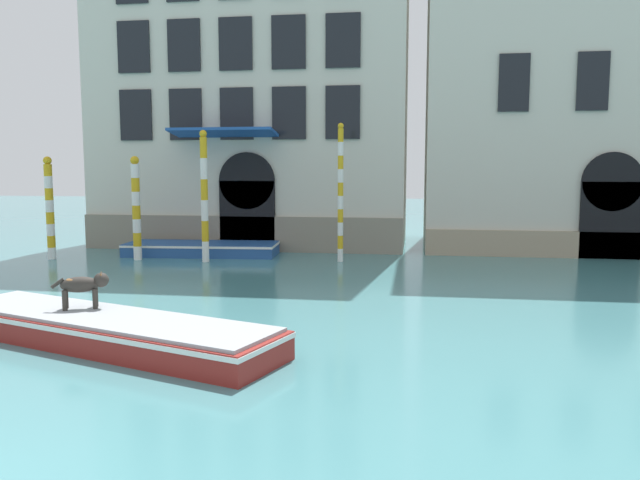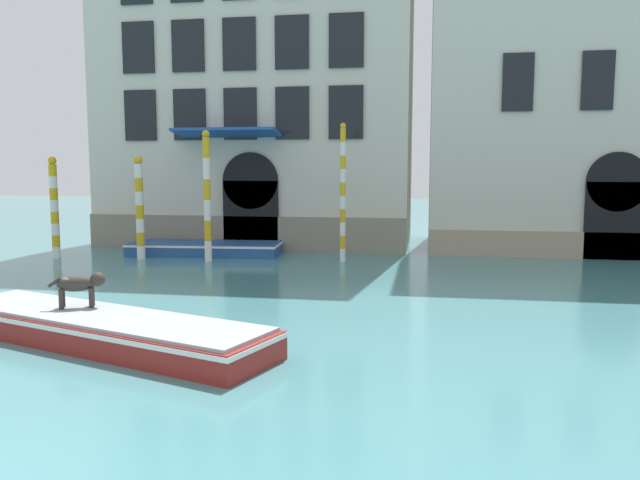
% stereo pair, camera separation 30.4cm
% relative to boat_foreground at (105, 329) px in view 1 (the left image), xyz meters
% --- Properties ---
extents(palazzo_left, '(12.25, 7.40, 15.70)m').
position_rel_boat_foreground_xyz_m(palazzo_left, '(-1.14, 15.45, 7.55)').
color(palazzo_left, beige).
rests_on(palazzo_left, ground_plane).
extents(boat_foreground, '(7.02, 3.76, 0.53)m').
position_rel_boat_foreground_xyz_m(boat_foreground, '(0.00, 0.00, 0.00)').
color(boat_foreground, maroon).
rests_on(boat_foreground, ground_plane).
extents(dog_on_deck, '(0.94, 0.58, 0.67)m').
position_rel_boat_foreground_xyz_m(dog_on_deck, '(-0.61, 0.44, 0.69)').
color(dog_on_deck, '#332D28').
rests_on(dog_on_deck, boat_foreground).
extents(boat_moored_near_palazzo, '(5.50, 2.21, 0.45)m').
position_rel_boat_foreground_xyz_m(boat_moored_near_palazzo, '(-2.14, 11.19, -0.05)').
color(boat_moored_near_palazzo, '#234C8C').
rests_on(boat_moored_near_palazzo, ground_plane).
extents(mooring_pole_0, '(0.19, 0.19, 4.57)m').
position_rel_boat_foreground_xyz_m(mooring_pole_0, '(2.96, 10.36, 2.02)').
color(mooring_pole_0, white).
rests_on(mooring_pole_0, ground_plane).
extents(mooring_pole_1, '(0.29, 0.29, 3.51)m').
position_rel_boat_foreground_xyz_m(mooring_pole_1, '(-3.92, 9.77, 1.49)').
color(mooring_pole_1, white).
rests_on(mooring_pole_1, ground_plane).
extents(mooring_pole_2, '(0.24, 0.24, 4.34)m').
position_rel_boat_foreground_xyz_m(mooring_pole_2, '(-1.48, 9.67, 1.91)').
color(mooring_pole_2, white).
rests_on(mooring_pole_2, ground_plane).
extents(mooring_pole_3, '(0.28, 0.28, 3.50)m').
position_rel_boat_foreground_xyz_m(mooring_pole_3, '(-6.89, 9.45, 1.49)').
color(mooring_pole_3, white).
rests_on(mooring_pole_3, ground_plane).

